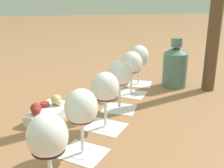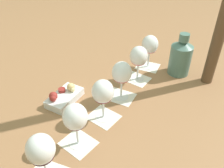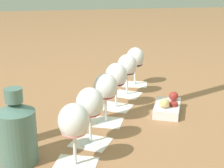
{
  "view_description": "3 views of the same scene",
  "coord_description": "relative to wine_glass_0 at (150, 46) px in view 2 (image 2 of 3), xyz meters",
  "views": [
    {
      "loc": [
        0.82,
        -0.12,
        0.39
      ],
      "look_at": [
        0.0,
        -0.0,
        0.11
      ],
      "focal_mm": 45.0,
      "sensor_mm": 36.0,
      "label": 1
    },
    {
      "loc": [
        0.73,
        0.04,
        0.64
      ],
      "look_at": [
        0.0,
        -0.0,
        0.11
      ],
      "focal_mm": 38.0,
      "sensor_mm": 36.0,
      "label": 2
    },
    {
      "loc": [
        -1.11,
        0.23,
        0.47
      ],
      "look_at": [
        0.0,
        -0.0,
        0.11
      ],
      "focal_mm": 55.0,
      "sensor_mm": 36.0,
      "label": 3
    }
  ],
  "objects": [
    {
      "name": "tasting_card_0",
      "position": [
        0.0,
        0.0,
        -0.12
      ],
      "size": [
        0.13,
        0.14,
        0.0
      ],
      "color": "silver",
      "rests_on": "ground_plane"
    },
    {
      "name": "ceramic_vase",
      "position": [
        0.05,
        0.14,
        -0.03
      ],
      "size": [
        0.1,
        0.1,
        0.21
      ],
      "color": "#4C7066",
      "rests_on": "ground_plane"
    },
    {
      "name": "tasting_card_4",
      "position": [
        0.52,
        -0.27,
        -0.12
      ],
      "size": [
        0.14,
        0.15,
        0.0
      ],
      "color": "silver",
      "rests_on": "ground_plane"
    },
    {
      "name": "wine_glass_3",
      "position": [
        0.38,
        -0.19,
        -0.0
      ],
      "size": [
        0.08,
        0.08,
        0.17
      ],
      "color": "white",
      "rests_on": "tasting_card_3"
    },
    {
      "name": "wine_glass_0",
      "position": [
        0.0,
        0.0,
        0.0
      ],
      "size": [
        0.08,
        0.08,
        0.17
      ],
      "color": "white",
      "rests_on": "tasting_card_0"
    },
    {
      "name": "ground_plane",
      "position": [
        0.32,
        -0.16,
        -0.12
      ],
      "size": [
        8.0,
        8.0,
        0.0
      ],
      "primitive_type": "plane",
      "color": "#936642"
    },
    {
      "name": "snack_dish",
      "position": [
        0.3,
        -0.37,
        -0.09
      ],
      "size": [
        0.18,
        0.15,
        0.07
      ],
      "color": "silver",
      "rests_on": "ground_plane"
    },
    {
      "name": "wine_glass_4",
      "position": [
        0.52,
        -0.27,
        -0.0
      ],
      "size": [
        0.08,
        0.08,
        0.17
      ],
      "color": "white",
      "rests_on": "tasting_card_4"
    },
    {
      "name": "tasting_card_2",
      "position": [
        0.25,
        -0.13,
        -0.12
      ],
      "size": [
        0.13,
        0.14,
        0.0
      ],
      "color": "silver",
      "rests_on": "ground_plane"
    },
    {
      "name": "wine_glass_2",
      "position": [
        0.25,
        -0.13,
        -0.0
      ],
      "size": [
        0.08,
        0.08,
        0.17
      ],
      "color": "white",
      "rests_on": "tasting_card_2"
    },
    {
      "name": "tasting_card_1",
      "position": [
        0.12,
        -0.06,
        -0.12
      ],
      "size": [
        0.14,
        0.14,
        0.0
      ],
      "color": "silver",
      "rests_on": "ground_plane"
    },
    {
      "name": "tasting_card_3",
      "position": [
        0.38,
        -0.19,
        -0.12
      ],
      "size": [
        0.14,
        0.14,
        0.0
      ],
      "color": "silver",
      "rests_on": "ground_plane"
    },
    {
      "name": "wine_glass_5",
      "position": [
        0.64,
        -0.34,
        0.0
      ],
      "size": [
        0.08,
        0.08,
        0.17
      ],
      "color": "white",
      "rests_on": "tasting_card_5"
    },
    {
      "name": "wine_glass_1",
      "position": [
        0.12,
        -0.06,
        -0.0
      ],
      "size": [
        0.08,
        0.08,
        0.17
      ],
      "color": "white",
      "rests_on": "tasting_card_1"
    }
  ]
}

